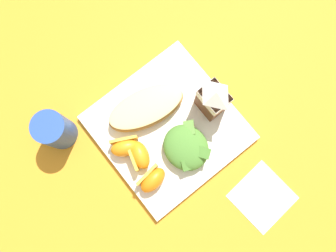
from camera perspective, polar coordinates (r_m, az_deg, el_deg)
name	(u,v)px	position (r m, az deg, el deg)	size (l,w,h in m)	color
ground	(168,128)	(0.73, 0.00, -0.35)	(3.00, 3.00, 0.00)	orange
white_plate	(168,127)	(0.72, 0.00, -0.24)	(0.28, 0.28, 0.02)	white
cheesy_pizza_bread	(146,108)	(0.70, -3.77, 3.11)	(0.12, 0.18, 0.04)	#B77F42
green_salad_pile	(185,148)	(0.68, 2.93, -3.85)	(0.10, 0.10, 0.04)	#4C8433
milk_carton	(213,99)	(0.67, 7.75, 4.60)	(0.06, 0.04, 0.11)	brown
orange_wedge_front	(125,147)	(0.69, -7.37, -3.56)	(0.06, 0.07, 0.04)	orange
orange_wedge_middle	(139,155)	(0.69, -4.98, -5.05)	(0.07, 0.05, 0.04)	orange
orange_wedge_rear	(152,179)	(0.68, -2.73, -9.15)	(0.04, 0.06, 0.04)	orange
paper_napkin	(263,197)	(0.74, 15.92, -11.62)	(0.11, 0.11, 0.00)	white
drinking_blue_cup	(55,130)	(0.71, -18.80, -0.71)	(0.07, 0.07, 0.10)	#284CA3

